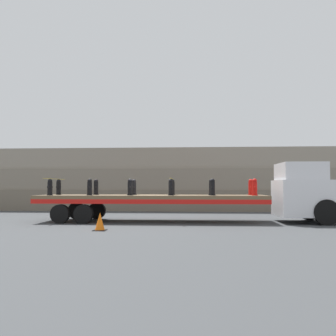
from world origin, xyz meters
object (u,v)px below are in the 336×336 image
(flatbed_trailer, at_px, (141,199))
(fire_hydrant_black_far_3, at_px, (172,187))
(fire_hydrant_black_near_3, at_px, (171,187))
(fire_hydrant_black_near_2, at_px, (130,187))
(fire_hydrant_red_near_5, at_px, (255,187))
(fire_hydrant_red_far_5, at_px, (251,187))
(fire_hydrant_black_near_1, at_px, (90,187))
(fire_hydrant_black_far_0, at_px, (59,187))
(fire_hydrant_black_far_1, at_px, (96,187))
(traffic_cone, at_px, (100,222))
(truck_cab, at_px, (308,192))
(fire_hydrant_black_far_2, at_px, (134,187))
(fire_hydrant_black_near_4, at_px, (212,187))
(fire_hydrant_black_far_4, at_px, (211,187))
(fire_hydrant_black_near_0, at_px, (50,187))

(flatbed_trailer, bearing_deg, fire_hydrant_black_far_3, 21.00)
(fire_hydrant_black_near_3, bearing_deg, fire_hydrant_black_near_2, 180.00)
(fire_hydrant_red_near_5, relative_size, fire_hydrant_red_far_5, 1.00)
(fire_hydrant_black_near_2, bearing_deg, fire_hydrant_black_near_1, 180.00)
(fire_hydrant_black_far_0, height_order, fire_hydrant_black_far_1, same)
(traffic_cone, bearing_deg, fire_hydrant_red_far_5, 34.23)
(truck_cab, bearing_deg, fire_hydrant_black_far_2, 176.03)
(fire_hydrant_black_far_2, xyz_separation_m, fire_hydrant_black_near_4, (3.78, -1.13, 0.00))
(fire_hydrant_black_near_3, relative_size, fire_hydrant_red_near_5, 1.00)
(fire_hydrant_black_far_1, distance_m, fire_hydrant_black_far_3, 3.78)
(fire_hydrant_black_far_3, bearing_deg, fire_hydrant_black_far_0, 180.00)
(fire_hydrant_black_far_1, distance_m, fire_hydrant_red_near_5, 7.65)
(truck_cab, xyz_separation_m, fire_hydrant_red_near_5, (-2.50, -0.57, 0.23))
(fire_hydrant_black_near_3, bearing_deg, fire_hydrant_black_near_1, 180.00)
(fire_hydrant_black_far_0, height_order, fire_hydrant_black_near_4, same)
(fire_hydrant_black_near_2, xyz_separation_m, fire_hydrant_black_far_2, (0.00, 1.13, 0.00))
(fire_hydrant_black_far_2, bearing_deg, fire_hydrant_black_near_4, -16.69)
(fire_hydrant_black_far_0, distance_m, fire_hydrant_black_near_2, 3.95)
(fire_hydrant_black_far_2, distance_m, fire_hydrant_red_near_5, 5.79)
(flatbed_trailer, distance_m, fire_hydrant_black_far_3, 1.68)
(truck_cab, distance_m, traffic_cone, 9.58)
(fire_hydrant_black_near_4, distance_m, fire_hydrant_red_far_5, 2.20)
(fire_hydrant_black_far_2, distance_m, traffic_cone, 4.50)
(fire_hydrant_black_far_4, bearing_deg, fire_hydrant_black_near_0, -171.48)
(fire_hydrant_black_far_1, bearing_deg, fire_hydrant_black_far_4, 0.00)
(fire_hydrant_black_far_1, height_order, traffic_cone, fire_hydrant_black_far_1)
(fire_hydrant_black_near_1, distance_m, fire_hydrant_black_near_4, 5.67)
(truck_cab, height_order, fire_hydrant_black_near_0, truck_cab)
(fire_hydrant_black_far_3, bearing_deg, flatbed_trailer, -159.00)
(fire_hydrant_black_far_2, height_order, fire_hydrant_black_far_3, same)
(fire_hydrant_black_near_3, xyz_separation_m, traffic_cone, (-2.49, -3.14, -1.29))
(fire_hydrant_black_near_4, bearing_deg, fire_hydrant_black_far_3, 149.05)
(traffic_cone, bearing_deg, fire_hydrant_red_near_5, 26.55)
(fire_hydrant_red_near_5, bearing_deg, fire_hydrant_black_far_2, 168.70)
(fire_hydrant_black_near_3, relative_size, fire_hydrant_black_far_3, 1.00)
(fire_hydrant_black_far_3, relative_size, fire_hydrant_black_near_4, 1.00)
(fire_hydrant_black_near_2, bearing_deg, flatbed_trailer, 53.83)
(fire_hydrant_black_far_2, bearing_deg, fire_hydrant_red_far_5, 0.00)
(fire_hydrant_black_far_1, bearing_deg, fire_hydrant_black_near_4, -11.30)
(truck_cab, bearing_deg, traffic_cone, -157.11)
(truck_cab, distance_m, fire_hydrant_red_near_5, 2.57)
(flatbed_trailer, distance_m, fire_hydrant_black_far_4, 3.46)
(flatbed_trailer, distance_m, fire_hydrant_black_near_3, 1.68)
(fire_hydrant_black_near_2, height_order, fire_hydrant_black_far_2, same)
(fire_hydrant_black_far_1, bearing_deg, traffic_cone, -73.22)
(flatbed_trailer, distance_m, fire_hydrant_black_near_4, 3.46)
(truck_cab, distance_m, fire_hydrant_red_far_5, 2.57)
(fire_hydrant_black_near_3, bearing_deg, fire_hydrant_red_far_5, 16.69)
(fire_hydrant_black_near_1, xyz_separation_m, fire_hydrant_red_near_5, (7.56, 0.00, 0.00))
(fire_hydrant_black_near_0, relative_size, fire_hydrant_red_far_5, 1.00)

